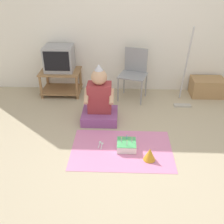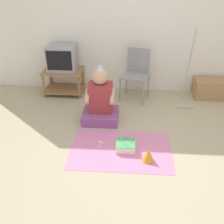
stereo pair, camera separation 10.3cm
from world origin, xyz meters
name	(u,v)px [view 2 (the right image)]	position (x,y,z in m)	size (l,w,h in m)	color
ground_plane	(138,162)	(0.00, 0.00, 0.00)	(16.00, 16.00, 0.00)	tan
wall_back	(140,19)	(0.00, 2.11, 1.27)	(6.40, 0.06, 2.55)	white
tv_stand	(64,79)	(-1.32, 1.83, 0.26)	(0.69, 0.49, 0.44)	#997047
tv	(62,58)	(-1.32, 1.85, 0.66)	(0.48, 0.40, 0.43)	#99999E
folding_chair	(137,71)	(-0.03, 1.75, 0.50)	(0.54, 0.50, 0.86)	gray
cardboard_box_stack	(210,88)	(1.28, 1.86, 0.16)	(0.56, 0.37, 0.32)	#A87F51
dust_mop	(187,84)	(0.78, 1.50, 0.38)	(0.28, 0.33, 1.29)	#B2ADA3
person_seated	(100,102)	(-0.56, 0.95, 0.30)	(0.53, 0.46, 0.87)	#8C4C8C
party_cloth	(121,150)	(-0.22, 0.22, 0.00)	(1.29, 0.85, 0.01)	pink
birthday_cake	(126,145)	(-0.16, 0.24, 0.06)	(0.24, 0.24, 0.18)	white
party_hat_blue	(148,155)	(0.12, 0.03, 0.09)	(0.15, 0.15, 0.16)	gold
plastic_spoon_near	(99,143)	(-0.51, 0.33, 0.01)	(0.04, 0.15, 0.01)	white
plastic_spoon_far	(101,144)	(-0.48, 0.30, 0.01)	(0.04, 0.15, 0.01)	white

